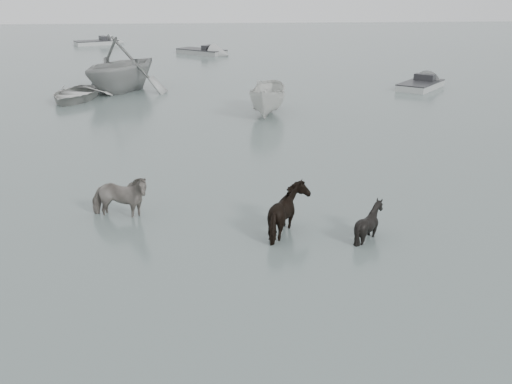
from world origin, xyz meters
TOP-DOWN VIEW (x-y plane):
  - ground at (0.00, 0.00)m, footprint 140.00×140.00m
  - pony_pinto at (-3.51, 1.22)m, footprint 1.83×1.15m
  - pony_dark at (0.87, -0.23)m, footprint 1.32×1.53m
  - pony_black at (2.77, -0.65)m, footprint 1.21×1.11m
  - rowboat_lead at (-7.89, 18.17)m, footprint 3.86×4.79m
  - rowboat_trail at (-5.78, 20.63)m, footprint 7.37×7.67m
  - boat_small at (1.64, 14.00)m, footprint 2.36×4.28m
  - skiff_port at (10.81, 20.15)m, footprint 4.16×4.65m
  - skiff_mid at (-1.55, 37.19)m, footprint 5.33×4.86m
  - skiff_far at (-11.02, 44.79)m, footprint 5.39×3.64m

SIDE VIEW (x-z plane):
  - ground at x=0.00m, z-range 0.00..0.00m
  - skiff_port at x=10.81m, z-range 0.00..0.75m
  - skiff_mid at x=-1.55m, z-range 0.00..0.75m
  - skiff_far at x=-11.02m, z-range 0.00..0.75m
  - rowboat_lead at x=-7.89m, z-range 0.00..0.88m
  - pony_black at x=2.77m, z-range 0.00..1.19m
  - pony_pinto at x=-3.51m, z-range 0.00..1.43m
  - pony_dark at x=0.87m, z-range 0.00..1.50m
  - boat_small at x=1.64m, z-range 0.00..1.56m
  - rowboat_trail at x=-5.78m, z-range 0.00..3.12m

